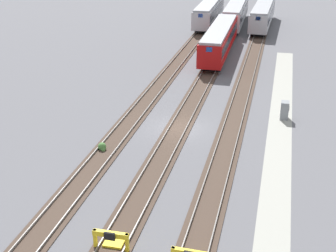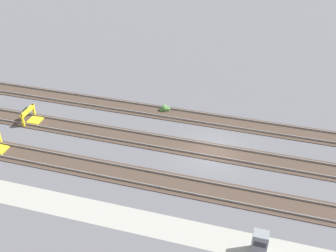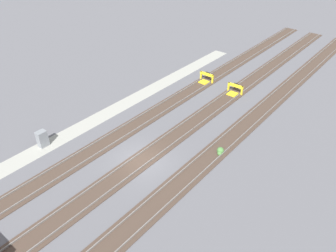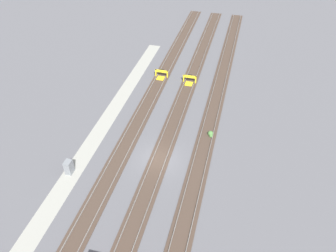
# 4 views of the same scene
# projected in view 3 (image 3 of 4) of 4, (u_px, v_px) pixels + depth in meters

# --- Properties ---
(ground_plane) EXTENTS (400.00, 400.00, 0.00)m
(ground_plane) POSITION_uv_depth(u_px,v_px,m) (141.00, 161.00, 29.24)
(ground_plane) COLOR #5B5B60
(service_walkway) EXTENTS (54.00, 2.00, 0.01)m
(service_walkway) POSITION_uv_depth(u_px,v_px,m) (82.00, 127.00, 33.67)
(service_walkway) COLOR #9E9E93
(service_walkway) RESTS_ON ground
(rail_track_nearest) EXTENTS (90.00, 2.23, 0.21)m
(rail_track_nearest) POSITION_uv_depth(u_px,v_px,m) (108.00, 141.00, 31.55)
(rail_track_nearest) COLOR #47382D
(rail_track_nearest) RESTS_ON ground
(rail_track_near_inner) EXTENTS (90.00, 2.24, 0.21)m
(rail_track_near_inner) POSITION_uv_depth(u_px,v_px,m) (141.00, 160.00, 29.21)
(rail_track_near_inner) COLOR #47382D
(rail_track_near_inner) RESTS_ON ground
(rail_track_middle) EXTENTS (90.00, 2.23, 0.21)m
(rail_track_middle) POSITION_uv_depth(u_px,v_px,m) (181.00, 182.00, 26.88)
(rail_track_middle) COLOR #47382D
(rail_track_middle) RESTS_ON ground
(bumper_stop_nearest_track) EXTENTS (1.35, 2.00, 1.22)m
(bumper_stop_nearest_track) POSITION_uv_depth(u_px,v_px,m) (206.00, 78.00, 41.97)
(bumper_stop_nearest_track) COLOR yellow
(bumper_stop_nearest_track) RESTS_ON ground
(bumper_stop_near_inner_track) EXTENTS (1.36, 2.01, 1.22)m
(bumper_stop_near_inner_track) POSITION_uv_depth(u_px,v_px,m) (234.00, 90.00, 39.33)
(bumper_stop_near_inner_track) COLOR yellow
(bumper_stop_near_inner_track) RESTS_ON ground
(electrical_cabinet) EXTENTS (0.90, 0.73, 1.60)m
(electrical_cabinet) POSITION_uv_depth(u_px,v_px,m) (42.00, 139.00, 30.64)
(electrical_cabinet) COLOR gray
(electrical_cabinet) RESTS_ON ground
(weed_clump) EXTENTS (0.92, 0.70, 0.64)m
(weed_clump) POSITION_uv_depth(u_px,v_px,m) (220.00, 151.00, 30.00)
(weed_clump) COLOR #4C7F3D
(weed_clump) RESTS_ON ground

